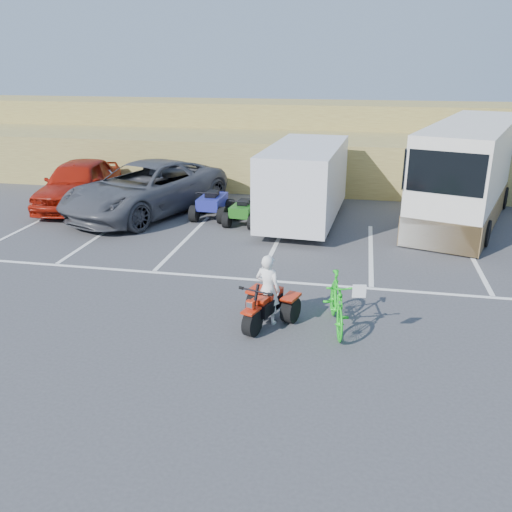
% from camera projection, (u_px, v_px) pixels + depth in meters
% --- Properties ---
extents(ground, '(100.00, 100.00, 0.00)m').
position_uv_depth(ground, '(236.00, 325.00, 10.94)').
color(ground, '#3D3D3F').
rests_on(ground, ground).
extents(parking_stripes, '(28.00, 5.16, 0.01)m').
position_uv_depth(parking_stripes, '(301.00, 259.00, 14.53)').
color(parking_stripes, white).
rests_on(parking_stripes, ground).
extents(grass_embankment, '(40.00, 8.50, 3.10)m').
position_uv_depth(grass_embankment, '(312.00, 143.00, 24.73)').
color(grass_embankment, olive).
rests_on(grass_embankment, ground).
extents(red_trike_atv, '(1.44, 1.67, 0.92)m').
position_uv_depth(red_trike_atv, '(264.00, 325.00, 10.94)').
color(red_trike_atv, '#B7210A').
rests_on(red_trike_atv, ground).
extents(rider, '(0.61, 0.50, 1.46)m').
position_uv_depth(rider, '(268.00, 289.00, 10.81)').
color(rider, white).
rests_on(rider, ground).
extents(green_dirt_bike, '(0.81, 1.90, 1.10)m').
position_uv_depth(green_dirt_bike, '(337.00, 302.00, 10.65)').
color(green_dirt_bike, '#14BF19').
rests_on(green_dirt_bike, ground).
extents(grey_pickup, '(4.97, 6.93, 1.75)m').
position_uv_depth(grey_pickup, '(146.00, 189.00, 18.55)').
color(grey_pickup, '#43444A').
rests_on(grey_pickup, ground).
extents(red_car, '(2.59, 5.15, 1.68)m').
position_uv_depth(red_car, '(79.00, 183.00, 19.53)').
color(red_car, '#991608').
rests_on(red_car, ground).
extents(cargo_trailer, '(2.50, 5.49, 2.50)m').
position_uv_depth(cargo_trailer, '(305.00, 181.00, 17.41)').
color(cargo_trailer, silver).
rests_on(cargo_trailer, ground).
extents(rv_motorhome, '(4.77, 8.89, 3.11)m').
position_uv_depth(rv_motorhome, '(468.00, 177.00, 18.05)').
color(rv_motorhome, silver).
rests_on(rv_motorhome, ground).
extents(quad_atv_blue, '(1.21, 1.60, 1.03)m').
position_uv_depth(quad_atv_blue, '(213.00, 218.00, 18.27)').
color(quad_atv_blue, navy).
rests_on(quad_atv_blue, ground).
extents(quad_atv_green, '(1.18, 1.50, 0.92)m').
position_uv_depth(quad_atv_green, '(244.00, 224.00, 17.57)').
color(quad_atv_green, '#185413').
rests_on(quad_atv_green, ground).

